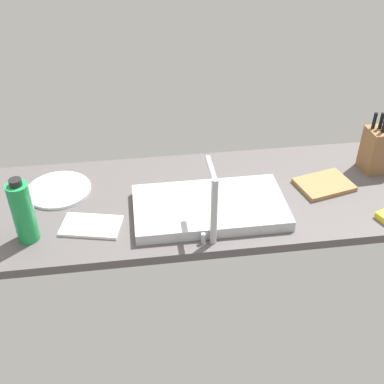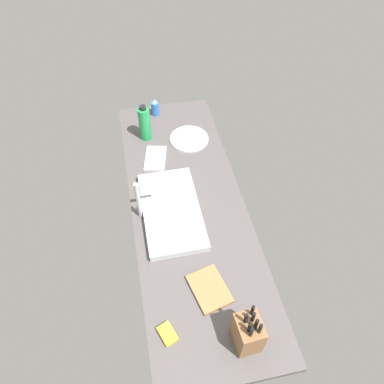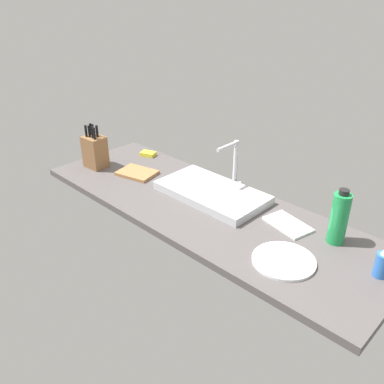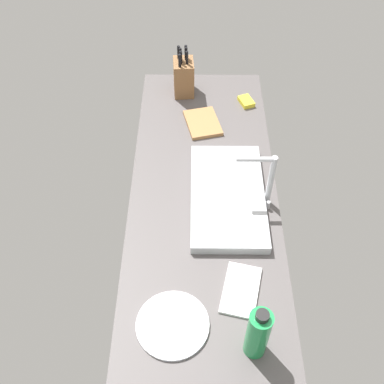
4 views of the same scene
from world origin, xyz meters
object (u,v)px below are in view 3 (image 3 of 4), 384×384
object	(u,v)px
faucet	(233,161)
dinner_plate	(284,261)
sink_basin	(212,192)
cutting_board	(137,173)
water_bottle	(339,218)
soap_bottle	(382,264)
knife_block	(95,151)
dish_towel	(288,224)
dish_sponge	(148,154)

from	to	relation	value
faucet	dinner_plate	distance (cm)	67.61
sink_basin	cutting_board	xyz separation A→B (cm)	(-48.13, -9.89, -1.21)
water_bottle	dinner_plate	xyz separation A→B (cm)	(-7.80, -27.19, -11.06)
cutting_board	soap_bottle	size ratio (longest dim) A/B	1.66
faucet	water_bottle	world-z (taller)	faucet
knife_block	cutting_board	size ratio (longest dim) A/B	1.21
sink_basin	cutting_board	size ratio (longest dim) A/B	2.68
dish_towel	dish_sponge	distance (cm)	108.79
water_bottle	cutting_board	bearing A→B (deg)	-172.00
soap_bottle	dinner_plate	size ratio (longest dim) A/B	0.50
cutting_board	soap_bottle	world-z (taller)	soap_bottle
cutting_board	dish_towel	distance (cm)	92.58
faucet	dish_sponge	bearing A→B (deg)	-178.30
soap_bottle	dinner_plate	xyz separation A→B (cm)	(-30.49, -17.82, -4.80)
cutting_board	knife_block	bearing A→B (deg)	-159.20
water_bottle	faucet	bearing A→B (deg)	172.22
sink_basin	dinner_plate	size ratio (longest dim) A/B	2.23
knife_block	dinner_plate	size ratio (longest dim) A/B	1.01
dish_towel	dish_sponge	xyz separation A→B (cm)	(-108.36, 9.66, 0.60)
cutting_board	dish_sponge	distance (cm)	28.02
sink_basin	knife_block	bearing A→B (deg)	-165.08
faucet	dinner_plate	bearing A→B (deg)	-32.93
water_bottle	dinner_plate	size ratio (longest dim) A/B	0.99
faucet	knife_block	world-z (taller)	faucet
faucet	cutting_board	bearing A→B (deg)	-153.82
sink_basin	water_bottle	xyz separation A→B (cm)	(64.78, 5.99, 9.56)
sink_basin	dish_sponge	world-z (taller)	sink_basin
sink_basin	dish_towel	bearing A→B (deg)	3.90
sink_basin	knife_block	distance (cm)	77.00
cutting_board	soap_bottle	bearing A→B (deg)	2.75
dish_sponge	soap_bottle	bearing A→B (deg)	-6.00
knife_block	dish_towel	distance (cm)	120.10
sink_basin	soap_bottle	size ratio (longest dim) A/B	4.46
soap_bottle	water_bottle	bearing A→B (deg)	157.56
dinner_plate	dish_towel	distance (cm)	27.65
dinner_plate	dish_towel	xyz separation A→B (cm)	(-13.43, 24.17, 0.00)
knife_block	water_bottle	xyz separation A→B (cm)	(138.81, 25.71, 1.87)
dinner_plate	sink_basin	bearing A→B (deg)	159.59
faucet	water_bottle	size ratio (longest dim) A/B	1.05
knife_block	sink_basin	bearing A→B (deg)	10.95
knife_block	dish_towel	size ratio (longest dim) A/B	1.21
faucet	dish_sponge	size ratio (longest dim) A/B	2.91
sink_basin	faucet	distance (cm)	20.10
sink_basin	water_bottle	world-z (taller)	water_bottle
faucet	knife_block	bearing A→B (deg)	-155.61
faucet	soap_bottle	bearing A→B (deg)	-11.84
soap_bottle	dish_sponge	world-z (taller)	soap_bottle
soap_bottle	water_bottle	world-z (taller)	water_bottle
cutting_board	water_bottle	xyz separation A→B (cm)	(112.91, 15.88, 10.76)
cutting_board	dinner_plate	size ratio (longest dim) A/B	0.83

